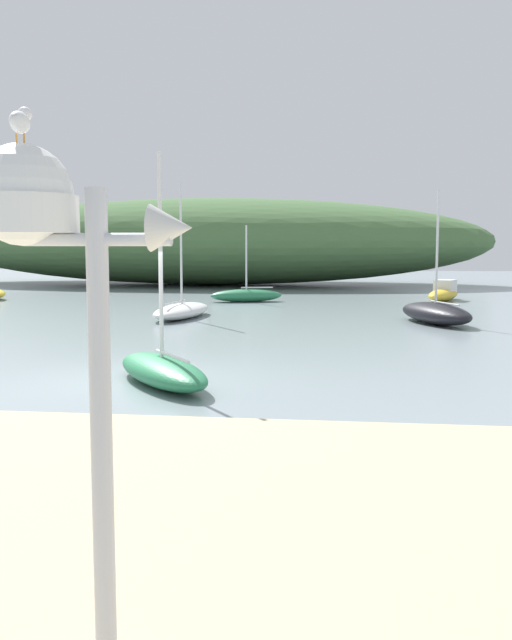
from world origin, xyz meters
TOP-DOWN VIEW (x-y plane):
  - ground_plane at (0.00, 0.00)m, footprint 120.00×120.00m
  - distant_hill at (-4.97, 33.31)m, footprint 37.22×13.42m
  - mast_structure at (2.51, -9.45)m, footprint 1.22×0.59m
  - seagull_on_radar at (2.40, -9.43)m, footprint 0.12×0.28m
  - sailboat_by_sandbar at (7.16, 10.82)m, footprint 2.75×4.22m
  - motorboat_far_right at (8.78, 20.78)m, footprint 2.29×3.69m
  - sailboat_mid_channel at (0.75, -0.37)m, footprint 2.89×3.46m
  - sailboat_inner_mooring at (-0.35, 18.95)m, footprint 3.49×2.04m
  - sailboat_outer_mooring at (-1.65, 11.48)m, footprint 1.89×4.42m

SIDE VIEW (x-z plane):
  - ground_plane at x=0.00m, z-range 0.00..0.00m
  - sailboat_outer_mooring at x=-1.65m, z-range -2.25..2.83m
  - sailboat_mid_channel at x=0.75m, z-range -1.86..2.44m
  - sailboat_inner_mooring at x=-0.35m, z-range -1.45..2.07m
  - sailboat_by_sandbar at x=7.16m, z-range -1.86..2.58m
  - motorboat_far_right at x=8.78m, z-range -0.11..0.87m
  - mast_structure at x=2.51m, z-range 1.19..4.15m
  - distant_hill at x=-4.97m, z-range 0.00..5.68m
  - seagull_on_radar at x=2.40m, z-range 3.17..3.38m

